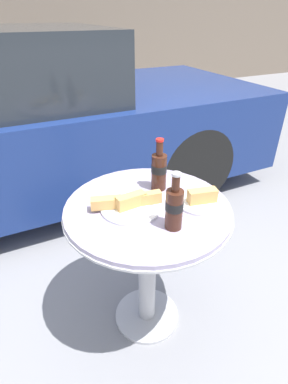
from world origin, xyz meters
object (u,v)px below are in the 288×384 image
Objects in this scene: lunch_plate_near at (129,204)px; lunch_plate_far at (201,200)px; cola_bottle_left at (159,170)px; cola_bottle_right at (174,207)px; bistro_table at (147,236)px.

lunch_plate_near is 1.44× the size of lunch_plate_far.
lunch_plate_near is (-0.19, -0.10, -0.08)m from cola_bottle_left.
lunch_plate_near is at bearing -153.17° from cola_bottle_left.
cola_bottle_right reaches higher than lunch_plate_far.
lunch_plate_near is at bearing 118.60° from cola_bottle_right.
lunch_plate_near is at bearing 161.43° from lunch_plate_far.
bistro_table is 0.31m from cola_bottle_left.
bistro_table is 0.32m from cola_bottle_right.
cola_bottle_left is 1.04× the size of cola_bottle_right.
cola_bottle_right is (-0.09, -0.29, -0.00)m from cola_bottle_left.
bistro_table is 3.00× the size of cola_bottle_left.
lunch_plate_far is at bearing -18.57° from lunch_plate_near.
lunch_plate_far is (0.22, -0.09, 0.19)m from bistro_table.
cola_bottle_left is 1.19× the size of lunch_plate_far.
lunch_plate_near is 0.31m from lunch_plate_far.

